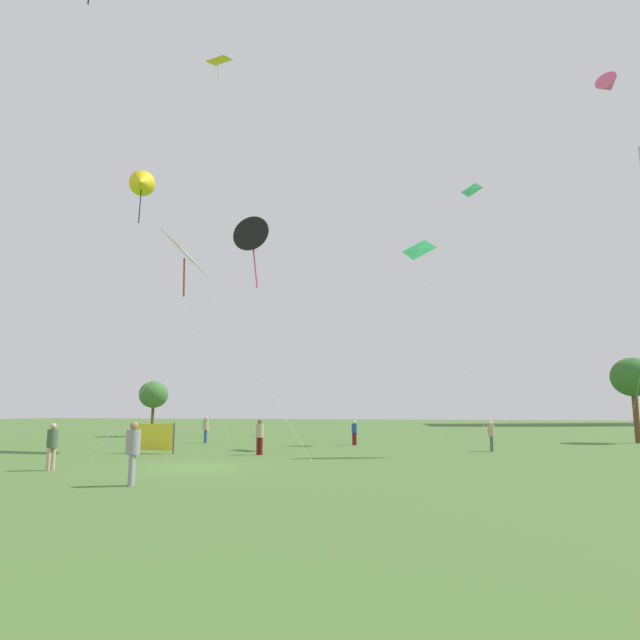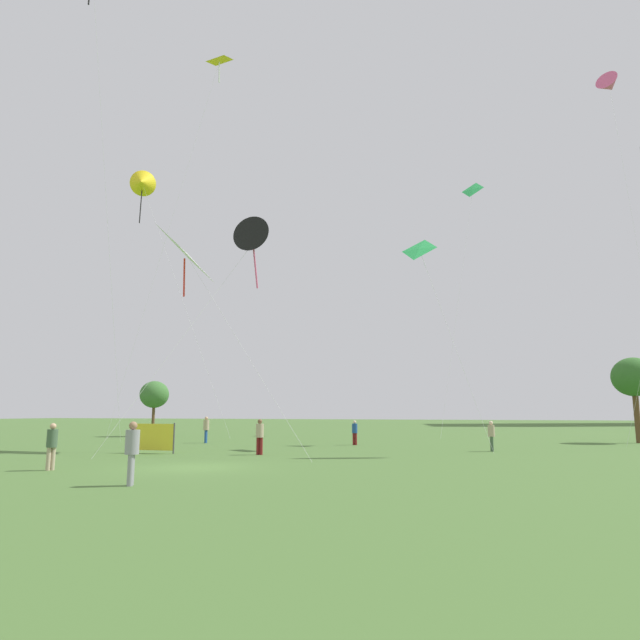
{
  "view_description": "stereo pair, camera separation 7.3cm",
  "coord_description": "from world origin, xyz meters",
  "px_view_note": "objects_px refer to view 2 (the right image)",
  "views": [
    {
      "loc": [
        11.41,
        -19.12,
        2.07
      ],
      "look_at": [
        2.28,
        8.09,
        6.78
      ],
      "focal_mm": 31.54,
      "sensor_mm": 36.0,
      "label": 1
    },
    {
      "loc": [
        11.48,
        -19.1,
        2.07
      ],
      "look_at": [
        2.28,
        8.09,
        6.78
      ],
      "focal_mm": 31.54,
      "sensor_mm": 36.0,
      "label": 2
    }
  ],
  "objects_px": {
    "person_standing_4": "(355,431)",
    "kite_flying_0": "(142,183)",
    "kite_flying_5": "(609,85)",
    "event_banner": "(152,437)",
    "person_standing_5": "(260,434)",
    "kite_flying_6": "(218,65)",
    "kite_flying_2": "(256,240)",
    "kite_flying_1": "(186,254)",
    "person_standing_1": "(491,434)",
    "park_tree_1": "(634,378)",
    "kite_flying_8": "(419,249)",
    "person_standing_0": "(52,443)",
    "kite_flying_7": "(472,191)",
    "park_tree_0": "(154,395)",
    "person_standing_2": "(132,448)",
    "person_standing_3": "(206,428)"
  },
  "relations": [
    {
      "from": "person_standing_1",
      "to": "park_tree_0",
      "type": "bearing_deg",
      "value": -120.43
    },
    {
      "from": "person_standing_4",
      "to": "park_tree_0",
      "type": "relative_size",
      "value": 0.32
    },
    {
      "from": "person_standing_5",
      "to": "kite_flying_2",
      "type": "distance_m",
      "value": 11.47
    },
    {
      "from": "kite_flying_6",
      "to": "kite_flying_8",
      "type": "height_order",
      "value": "kite_flying_6"
    },
    {
      "from": "person_standing_5",
      "to": "kite_flying_2",
      "type": "height_order",
      "value": "kite_flying_2"
    },
    {
      "from": "kite_flying_1",
      "to": "person_standing_5",
      "type": "bearing_deg",
      "value": -16.12
    },
    {
      "from": "kite_flying_5",
      "to": "event_banner",
      "type": "height_order",
      "value": "kite_flying_5"
    },
    {
      "from": "kite_flying_0",
      "to": "kite_flying_1",
      "type": "xyz_separation_m",
      "value": [
        15.1,
        -15.53,
        -12.7
      ]
    },
    {
      "from": "person_standing_3",
      "to": "kite_flying_8",
      "type": "height_order",
      "value": "kite_flying_8"
    },
    {
      "from": "kite_flying_1",
      "to": "kite_flying_6",
      "type": "bearing_deg",
      "value": 112.55
    },
    {
      "from": "person_standing_0",
      "to": "kite_flying_7",
      "type": "bearing_deg",
      "value": 178.25
    },
    {
      "from": "person_standing_3",
      "to": "person_standing_5",
      "type": "bearing_deg",
      "value": -154.94
    },
    {
      "from": "kite_flying_7",
      "to": "park_tree_1",
      "type": "xyz_separation_m",
      "value": [
        10.64,
        -11.64,
        -19.46
      ]
    },
    {
      "from": "person_standing_3",
      "to": "kite_flying_1",
      "type": "xyz_separation_m",
      "value": [
        2.27,
        -6.91,
        10.13
      ]
    },
    {
      "from": "park_tree_0",
      "to": "kite_flying_5",
      "type": "bearing_deg",
      "value": 4.5
    },
    {
      "from": "kite_flying_7",
      "to": "park_tree_1",
      "type": "distance_m",
      "value": 25.05
    },
    {
      "from": "person_standing_4",
      "to": "kite_flying_8",
      "type": "bearing_deg",
      "value": 163.26
    },
    {
      "from": "kite_flying_1",
      "to": "person_standing_4",
      "type": "bearing_deg",
      "value": 44.9
    },
    {
      "from": "person_standing_0",
      "to": "person_standing_2",
      "type": "bearing_deg",
      "value": 81.12
    },
    {
      "from": "kite_flying_8",
      "to": "event_banner",
      "type": "distance_m",
      "value": 18.66
    },
    {
      "from": "kite_flying_8",
      "to": "event_banner",
      "type": "height_order",
      "value": "kite_flying_8"
    },
    {
      "from": "person_standing_3",
      "to": "kite_flying_8",
      "type": "xyz_separation_m",
      "value": [
        14.94,
        -1.16,
        10.8
      ]
    },
    {
      "from": "park_tree_0",
      "to": "person_standing_2",
      "type": "bearing_deg",
      "value": -55.9
    },
    {
      "from": "person_standing_5",
      "to": "kite_flying_7",
      "type": "distance_m",
      "value": 38.39
    },
    {
      "from": "person_standing_1",
      "to": "park_tree_1",
      "type": "bearing_deg",
      "value": 130.98
    },
    {
      "from": "person_standing_4",
      "to": "park_tree_1",
      "type": "bearing_deg",
      "value": -147.48
    },
    {
      "from": "person_standing_4",
      "to": "kite_flying_1",
      "type": "height_order",
      "value": "kite_flying_1"
    },
    {
      "from": "person_standing_2",
      "to": "kite_flying_2",
      "type": "relative_size",
      "value": 0.14
    },
    {
      "from": "person_standing_5",
      "to": "kite_flying_8",
      "type": "bearing_deg",
      "value": -133.4
    },
    {
      "from": "kite_flying_1",
      "to": "kite_flying_5",
      "type": "relative_size",
      "value": 0.45
    },
    {
      "from": "person_standing_0",
      "to": "park_tree_0",
      "type": "distance_m",
      "value": 28.94
    },
    {
      "from": "park_tree_1",
      "to": "event_banner",
      "type": "bearing_deg",
      "value": -143.86
    },
    {
      "from": "kite_flying_1",
      "to": "kite_flying_7",
      "type": "height_order",
      "value": "kite_flying_7"
    },
    {
      "from": "kite_flying_2",
      "to": "park_tree_0",
      "type": "relative_size",
      "value": 2.78
    },
    {
      "from": "kite_flying_2",
      "to": "kite_flying_6",
      "type": "bearing_deg",
      "value": 130.98
    },
    {
      "from": "kite_flying_1",
      "to": "park_tree_0",
      "type": "bearing_deg",
      "value": 129.23
    },
    {
      "from": "person_standing_4",
      "to": "kite_flying_0",
      "type": "relative_size",
      "value": 0.06
    },
    {
      "from": "person_standing_1",
      "to": "kite_flying_6",
      "type": "relative_size",
      "value": 0.05
    },
    {
      "from": "person_standing_3",
      "to": "kite_flying_1",
      "type": "bearing_deg",
      "value": -179.6
    },
    {
      "from": "person_standing_4",
      "to": "kite_flying_7",
      "type": "relative_size",
      "value": 0.06
    },
    {
      "from": "kite_flying_1",
      "to": "kite_flying_6",
      "type": "distance_m",
      "value": 23.13
    },
    {
      "from": "person_standing_1",
      "to": "person_standing_4",
      "type": "distance_m",
      "value": 9.12
    },
    {
      "from": "person_standing_5",
      "to": "park_tree_1",
      "type": "height_order",
      "value": "park_tree_1"
    },
    {
      "from": "person_standing_2",
      "to": "kite_flying_5",
      "type": "distance_m",
      "value": 44.66
    },
    {
      "from": "person_standing_0",
      "to": "kite_flying_2",
      "type": "distance_m",
      "value": 16.46
    },
    {
      "from": "person_standing_4",
      "to": "event_banner",
      "type": "xyz_separation_m",
      "value": [
        -7.87,
        -10.34,
        -0.08
      ]
    },
    {
      "from": "kite_flying_8",
      "to": "person_standing_0",
      "type": "bearing_deg",
      "value": -123.52
    },
    {
      "from": "person_standing_1",
      "to": "person_standing_0",
      "type": "bearing_deg",
      "value": -54.62
    },
    {
      "from": "kite_flying_2",
      "to": "park_tree_1",
      "type": "distance_m",
      "value": 27.37
    },
    {
      "from": "person_standing_5",
      "to": "kite_flying_6",
      "type": "relative_size",
      "value": 0.05
    }
  ]
}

